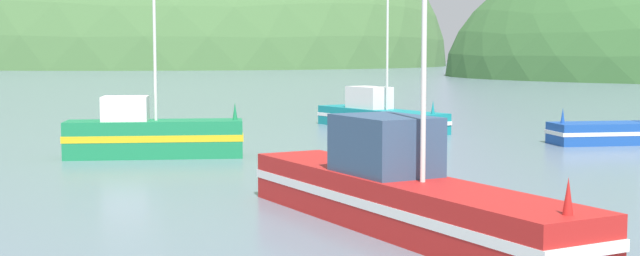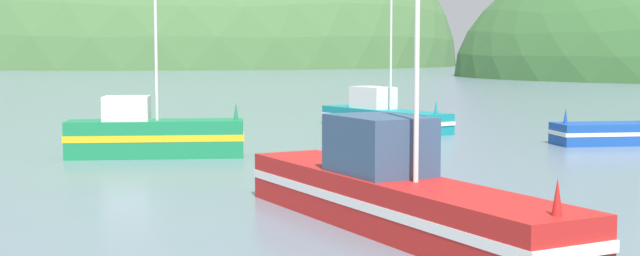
# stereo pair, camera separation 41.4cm
# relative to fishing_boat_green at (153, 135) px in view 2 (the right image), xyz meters

# --- Properties ---
(hill_mid_left) EXTENTS (175.82, 140.66, 109.14)m
(hill_mid_left) POSITION_rel_fishing_boat_green_xyz_m (-62.91, 214.91, -0.90)
(hill_mid_left) COLOR #47703D
(hill_mid_left) RESTS_ON ground
(fishing_boat_green) EXTENTS (7.25, 3.05, 6.65)m
(fishing_boat_green) POSITION_rel_fishing_boat_green_xyz_m (0.00, 0.00, 0.00)
(fishing_boat_green) COLOR #197A47
(fishing_boat_green) RESTS_ON ground
(fishing_boat_teal) EXTENTS (7.38, 8.52, 7.69)m
(fishing_boat_teal) POSITION_rel_fishing_boat_green_xyz_m (8.85, 13.57, -0.15)
(fishing_boat_teal) COLOR #147F84
(fishing_boat_teal) RESTS_ON ground
(fishing_boat_red) EXTENTS (8.28, 11.12, 6.16)m
(fishing_boat_red) POSITION_rel_fishing_boat_green_xyz_m (9.73, -13.33, -0.04)
(fishing_boat_red) COLOR red
(fishing_boat_red) RESTS_ON ground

